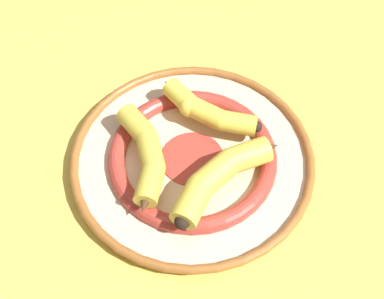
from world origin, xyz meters
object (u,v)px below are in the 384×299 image
Objects in this scene: decorative_bowl at (192,157)px; banana_b at (221,175)px; banana_c at (146,155)px; banana_a at (206,110)px.

banana_b is (0.03, -0.06, 0.04)m from decorative_bowl.
decorative_bowl is at bearing -87.58° from banana_c.
banana_c is (-0.07, -0.01, 0.03)m from decorative_bowl.
banana_c reaches higher than decorative_bowl.
banana_a is 0.75× the size of banana_c.
decorative_bowl is 2.63× the size of banana_a.
banana_a is 0.79× the size of banana_b.
banana_b reaches higher than banana_c.
banana_b is at bearing -122.10° from banana_c.
banana_b is at bearing -50.04° from banana_a.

